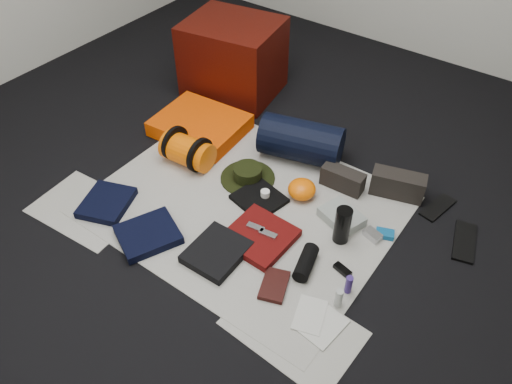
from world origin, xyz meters
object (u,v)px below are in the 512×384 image
Objects in this scene: red_cabinet at (233,58)px; stuff_sack at (187,151)px; water_bottle at (342,225)px; paperback_book at (274,285)px; sleeping_pad at (200,125)px; navy_duffel at (301,141)px; compact_camera at (373,235)px.

red_cabinet reaches higher than stuff_sack.
stuff_sack is at bearing 179.96° from water_bottle.
stuff_sack is 1.06m from paperback_book.
stuff_sack is (0.29, -0.83, -0.16)m from red_cabinet.
red_cabinet is at bearing 148.39° from water_bottle.
sleeping_pad is 1.12× the size of navy_duffel.
sleeping_pad is 1.33m from paperback_book.
red_cabinet is at bearing 170.16° from compact_camera.
navy_duffel is 0.70m from water_bottle.
navy_duffel reaches higher than water_bottle.
red_cabinet is 0.91m from navy_duffel.
sleeping_pad is 1.25m from water_bottle.
paperback_book is at bearing -55.58° from red_cabinet.
stuff_sack is 1.20m from compact_camera.
compact_camera is at bearing 5.27° from stuff_sack.
water_bottle is (1.06, -0.00, 0.02)m from stuff_sack.
red_cabinet reaches higher than compact_camera.
compact_camera is at bearing -35.52° from red_cabinet.
navy_duffel is at bearing 40.43° from stuff_sack.
navy_duffel is 2.67× the size of paperback_book.
water_bottle is at bearing 56.59° from paperback_book.
stuff_sack is at bearing -80.39° from red_cabinet.
water_bottle is at bearing -55.31° from navy_duffel.
red_cabinet is 6.67× the size of compact_camera.
navy_duffel is at bearing 13.30° from sleeping_pad.
navy_duffel is (0.53, 0.45, 0.04)m from stuff_sack.
navy_duffel is at bearing 95.20° from paperback_book.
compact_camera is (1.34, -0.18, -0.03)m from sleeping_pad.
red_cabinet is at bearing 104.42° from sleeping_pad.
water_bottle is at bearing -123.73° from compact_camera.
sleeping_pad is 5.92× the size of compact_camera.
water_bottle is 2.28× the size of compact_camera.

